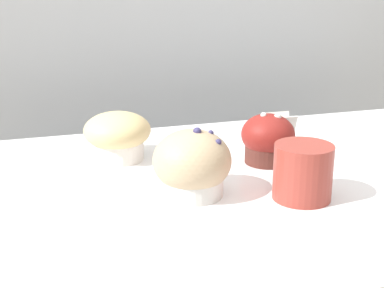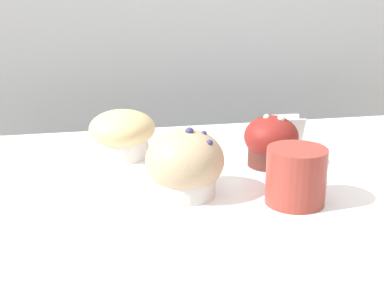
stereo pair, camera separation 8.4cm
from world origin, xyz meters
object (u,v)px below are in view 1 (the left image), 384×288
(muffin_front_center, at_px, (268,139))
(muffin_back_left, at_px, (192,165))
(muffin_back_right, at_px, (117,135))
(coffee_cup, at_px, (302,170))

(muffin_front_center, height_order, muffin_back_left, muffin_back_left)
(muffin_back_right, bearing_deg, muffin_back_left, -68.08)
(muffin_back_left, height_order, muffin_back_right, muffin_back_left)
(muffin_back_right, xyz_separation_m, coffee_cup, (0.22, -0.24, -0.00))
(muffin_front_center, relative_size, muffin_back_left, 0.80)
(muffin_front_center, height_order, coffee_cup, muffin_front_center)
(muffin_front_center, xyz_separation_m, muffin_back_right, (-0.23, 0.09, 0.00))
(muffin_back_left, height_order, coffee_cup, muffin_back_left)
(muffin_front_center, bearing_deg, muffin_back_right, 159.02)
(muffin_back_right, relative_size, coffee_cup, 0.91)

